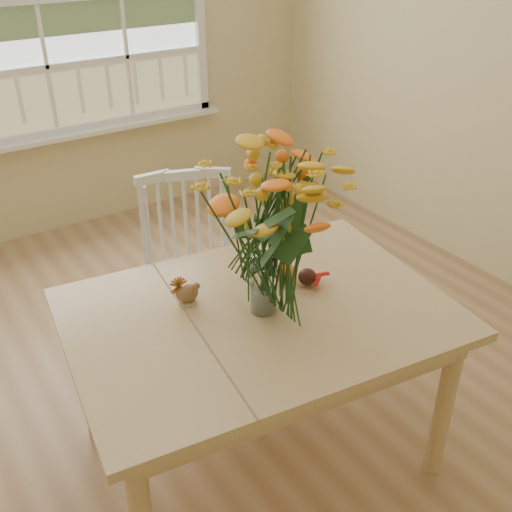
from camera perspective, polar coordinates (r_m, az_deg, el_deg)
floor at (r=2.92m, az=-2.34°, el=-14.02°), size 4.00×4.50×0.01m
wall_back at (r=4.24m, az=-19.93°, el=19.33°), size 4.00×0.02×2.70m
window at (r=4.18m, az=-20.23°, el=21.69°), size 2.42×0.12×1.74m
dining_table at (r=2.28m, az=0.28°, el=-7.01°), size 1.50×1.16×0.74m
windsor_chair at (r=2.92m, az=-6.24°, el=-0.68°), size 0.56×0.55×0.96m
flower_vase at (r=2.05m, az=0.76°, el=2.63°), size 0.47×0.47×0.56m
pumpkin at (r=2.37m, az=2.65°, el=-1.61°), size 0.09×0.09×0.07m
turkey_figurine at (r=2.25m, az=-6.58°, el=-3.56°), size 0.10×0.08×0.11m
dark_gourd at (r=2.36m, az=4.90°, el=-2.05°), size 0.12×0.07×0.07m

